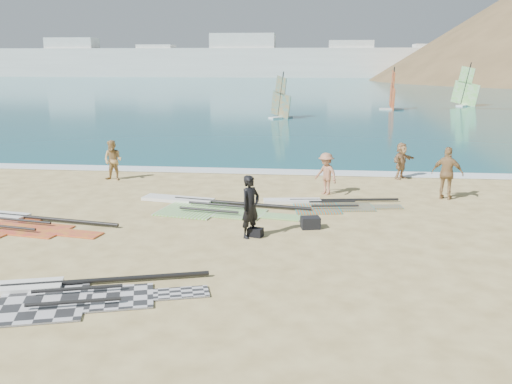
# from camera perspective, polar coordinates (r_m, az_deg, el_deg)

# --- Properties ---
(ground) EXTENTS (300.00, 300.00, 0.00)m
(ground) POSITION_cam_1_polar(r_m,az_deg,el_deg) (14.75, -0.35, -7.36)
(ground) COLOR #E0C983
(ground) RESTS_ON ground
(sea) EXTENTS (300.00, 240.00, 0.06)m
(sea) POSITION_cam_1_polar(r_m,az_deg,el_deg) (145.82, 5.73, 11.10)
(sea) COLOR #0B5153
(sea) RESTS_ON ground
(surf_line) EXTENTS (300.00, 1.20, 0.04)m
(surf_line) POSITION_cam_1_polar(r_m,az_deg,el_deg) (26.58, 2.70, 1.94)
(surf_line) COLOR white
(surf_line) RESTS_ON ground
(far_town) EXTENTS (160.00, 8.00, 12.00)m
(far_town) POSITION_cam_1_polar(r_m,az_deg,el_deg) (164.64, 0.22, 12.96)
(far_town) COLOR white
(far_town) RESTS_ON ground
(rig_grey) EXTENTS (6.02, 3.29, 0.20)m
(rig_grey) POSITION_cam_1_polar(r_m,az_deg,el_deg) (13.73, -19.34, -9.54)
(rig_grey) COLOR #262628
(rig_grey) RESTS_ON ground
(rig_green) EXTENTS (6.36, 3.11, 0.20)m
(rig_green) POSITION_cam_1_polar(r_m,az_deg,el_deg) (20.44, -5.14, -1.39)
(rig_green) COLOR #52C61B
(rig_green) RESTS_ON ground
(rig_orange) EXTENTS (5.04, 2.25, 0.20)m
(rig_orange) POSITION_cam_1_polar(r_m,az_deg,el_deg) (20.73, 6.44, -1.22)
(rig_orange) COLOR #E05510
(rig_orange) RESTS_ON ground
(rig_red) EXTENTS (5.94, 2.85, 0.20)m
(rig_red) POSITION_cam_1_polar(r_m,az_deg,el_deg) (19.97, -23.11, -2.77)
(rig_red) COLOR red
(rig_red) RESTS_ON ground
(gear_bag_near) EXTENTS (0.66, 0.54, 0.37)m
(gear_bag_near) POSITION_cam_1_polar(r_m,az_deg,el_deg) (17.91, 5.46, -3.07)
(gear_bag_near) COLOR black
(gear_bag_near) RESTS_ON ground
(gear_bag_far) EXTENTS (0.50, 0.40, 0.26)m
(gear_bag_far) POSITION_cam_1_polar(r_m,az_deg,el_deg) (17.03, -0.07, -4.05)
(gear_bag_far) COLOR black
(gear_bag_far) RESTS_ON ground
(person_wetsuit) EXTENTS (0.77, 0.82, 1.87)m
(person_wetsuit) POSITION_cam_1_polar(r_m,az_deg,el_deg) (16.75, -0.57, -1.48)
(person_wetsuit) COLOR black
(person_wetsuit) RESTS_ON ground
(beachgoer_left) EXTENTS (0.95, 0.79, 1.75)m
(beachgoer_left) POSITION_cam_1_polar(r_m,az_deg,el_deg) (25.53, -14.11, 3.09)
(beachgoer_left) COLOR tan
(beachgoer_left) RESTS_ON ground
(beachgoer_mid) EXTENTS (1.19, 1.17, 1.64)m
(beachgoer_mid) POSITION_cam_1_polar(r_m,az_deg,el_deg) (22.30, 7.01, 1.83)
(beachgoer_mid) COLOR #AE7456
(beachgoer_mid) RESTS_ON ground
(beachgoer_back) EXTENTS (1.26, 0.89, 1.99)m
(beachgoer_back) POSITION_cam_1_polar(r_m,az_deg,el_deg) (22.52, 18.59, 1.79)
(beachgoer_back) COLOR #9E7849
(beachgoer_back) RESTS_ON ground
(beachgoer_right) EXTENTS (1.31, 1.46, 1.61)m
(beachgoer_right) POSITION_cam_1_polar(r_m,az_deg,el_deg) (25.86, 14.33, 3.05)
(beachgoer_right) COLOR tan
(beachgoer_right) RESTS_ON ground
(windsurfer_left) EXTENTS (2.09, 2.06, 4.12)m
(windsurfer_left) POSITION_cam_1_polar(r_m,az_deg,el_deg) (50.87, 2.49, 8.73)
(windsurfer_left) COLOR white
(windsurfer_left) RESTS_ON ground
(windsurfer_centre) EXTENTS (2.46, 2.97, 4.43)m
(windsurfer_centre) POSITION_cam_1_polar(r_m,az_deg,el_deg) (60.92, 13.46, 9.18)
(windsurfer_centre) COLOR white
(windsurfer_centre) RESTS_ON ground
(windsurfer_right) EXTENTS (2.63, 2.58, 4.85)m
(windsurfer_right) POSITION_cam_1_polar(r_m,az_deg,el_deg) (68.02, 20.19, 9.20)
(windsurfer_right) COLOR white
(windsurfer_right) RESTS_ON ground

